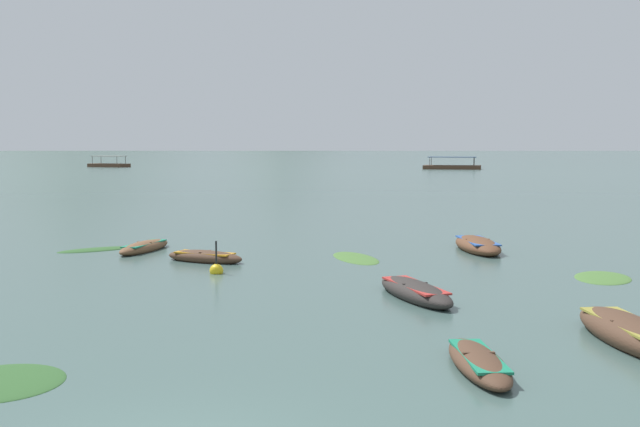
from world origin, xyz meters
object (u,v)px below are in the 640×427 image
at_px(ferry_2, 109,165).
at_px(rowboat_3, 415,291).
at_px(rowboat_4, 479,362).
at_px(rowboat_5, 477,245).
at_px(mooring_buoy, 216,270).
at_px(rowboat_6, 144,247).
at_px(ferry_1, 452,167).
at_px(rowboat_0, 205,257).
at_px(rowboat_2, 630,333).

bearing_deg(ferry_2, rowboat_3, -65.19).
distance_m(rowboat_4, rowboat_5, 15.97).
distance_m(rowboat_3, mooring_buoy, 7.10).
height_order(rowboat_3, rowboat_5, rowboat_5).
bearing_deg(rowboat_5, rowboat_6, -173.88).
bearing_deg(ferry_1, ferry_2, 173.11).
relative_size(rowboat_0, rowboat_4, 1.02).
xyz_separation_m(rowboat_5, ferry_1, (8.17, 112.35, 0.24)).
relative_size(rowboat_0, ferry_2, 0.34).
bearing_deg(rowboat_5, rowboat_0, -159.30).
distance_m(rowboat_2, ferry_2, 149.36).
bearing_deg(ferry_1, rowboat_4, -94.45).
xyz_separation_m(rowboat_6, ferry_2, (-49.96, 122.36, 0.29)).
height_order(rowboat_0, rowboat_2, rowboat_2).
height_order(rowboat_0, rowboat_5, rowboat_5).
bearing_deg(rowboat_5, ferry_1, 85.84).
relative_size(rowboat_2, rowboat_4, 1.33).
relative_size(rowboat_2, ferry_1, 0.37).
distance_m(rowboat_6, mooring_buoy, 6.30).
bearing_deg(mooring_buoy, rowboat_5, 34.49).
bearing_deg(rowboat_0, ferry_1, 81.08).
distance_m(rowboat_0, mooring_buoy, 2.62).
bearing_deg(ferry_2, mooring_buoy, -66.98).
bearing_deg(rowboat_4, rowboat_6, 128.01).
distance_m(rowboat_3, ferry_2, 143.75).
relative_size(rowboat_4, mooring_buoy, 2.62).
bearing_deg(rowboat_6, rowboat_5, 6.12).
height_order(rowboat_2, ferry_1, ferry_1).
bearing_deg(rowboat_2, rowboat_4, -147.04).
height_order(rowboat_2, rowboat_4, rowboat_2).
bearing_deg(rowboat_5, rowboat_4, -96.50).
bearing_deg(ferry_1, rowboat_3, -95.13).
relative_size(rowboat_0, ferry_1, 0.28).
distance_m(rowboat_5, ferry_2, 136.42).
height_order(rowboat_4, ferry_2, ferry_2).
bearing_deg(rowboat_6, rowboat_3, -38.12).
distance_m(rowboat_0, ferry_1, 117.57).
bearing_deg(mooring_buoy, rowboat_0, 112.62).
height_order(rowboat_4, rowboat_6, rowboat_6).
xyz_separation_m(rowboat_4, rowboat_6, (-11.31, 14.46, 0.02)).
bearing_deg(ferry_1, mooring_buoy, -98.26).
bearing_deg(rowboat_4, rowboat_0, 124.35).
distance_m(ferry_1, mooring_buoy, 119.81).
height_order(rowboat_5, mooring_buoy, mooring_buoy).
xyz_separation_m(rowboat_2, ferry_2, (-64.62, 134.65, 0.23)).
relative_size(rowboat_3, ferry_1, 0.35).
bearing_deg(mooring_buoy, rowboat_6, 130.17).
bearing_deg(ferry_2, ferry_1, -6.89).
relative_size(ferry_1, mooring_buoy, 9.47).
distance_m(rowboat_2, ferry_1, 126.22).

